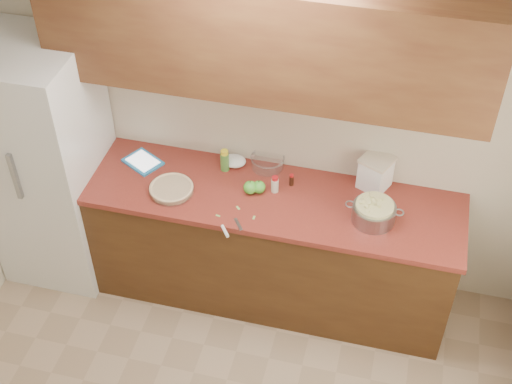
% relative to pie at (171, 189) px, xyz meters
% --- Properties ---
extents(room_shell, '(3.60, 3.60, 3.60)m').
position_rel_pie_xyz_m(room_shell, '(0.53, -1.36, 0.36)').
color(room_shell, tan).
rests_on(room_shell, ground).
extents(counter_run, '(2.64, 0.68, 0.92)m').
position_rel_pie_xyz_m(counter_run, '(0.53, 0.11, -0.48)').
color(counter_run, '#4C2E15').
rests_on(counter_run, ground).
extents(upper_cabinets, '(2.60, 0.34, 0.70)m').
position_rel_pie_xyz_m(upper_cabinets, '(0.53, 0.27, 1.01)').
color(upper_cabinets, brown).
rests_on(upper_cabinets, room_shell).
extents(fridge, '(0.70, 0.70, 1.80)m').
position_rel_pie_xyz_m(fridge, '(-0.91, 0.08, -0.04)').
color(fridge, silver).
rests_on(fridge, ground).
extents(pie, '(0.29, 0.29, 0.05)m').
position_rel_pie_xyz_m(pie, '(0.00, 0.00, 0.00)').
color(pie, silver).
rests_on(pie, counter_run).
extents(colander, '(0.36, 0.27, 0.13)m').
position_rel_pie_xyz_m(colander, '(1.28, 0.06, 0.04)').
color(colander, gray).
rests_on(colander, counter_run).
extents(flour_canister, '(0.24, 0.24, 0.23)m').
position_rel_pie_xyz_m(flour_canister, '(1.25, 0.37, 0.09)').
color(flour_canister, white).
rests_on(flour_canister, counter_run).
extents(tablet, '(0.30, 0.28, 0.02)m').
position_rel_pie_xyz_m(tablet, '(-0.28, 0.23, -0.02)').
color(tablet, '#2B8ED1').
rests_on(tablet, counter_run).
extents(paring_knife, '(0.14, 0.18, 0.02)m').
position_rel_pie_xyz_m(paring_knife, '(0.44, -0.25, -0.02)').
color(paring_knife, gray).
rests_on(paring_knife, counter_run).
extents(lemon_bottle, '(0.06, 0.06, 0.16)m').
position_rel_pie_xyz_m(lemon_bottle, '(0.27, 0.29, 0.05)').
color(lemon_bottle, '#4C8C38').
rests_on(lemon_bottle, counter_run).
extents(cinnamon_shaker, '(0.05, 0.05, 0.12)m').
position_rel_pie_xyz_m(cinnamon_shaker, '(0.64, 0.17, 0.03)').
color(cinnamon_shaker, beige).
rests_on(cinnamon_shaker, counter_run).
extents(vanilla_bottle, '(0.03, 0.03, 0.09)m').
position_rel_pie_xyz_m(vanilla_bottle, '(0.73, 0.25, 0.02)').
color(vanilla_bottle, black).
rests_on(vanilla_bottle, counter_run).
extents(mixing_bowl, '(0.23, 0.23, 0.08)m').
position_rel_pie_xyz_m(mixing_bowl, '(0.54, 0.39, 0.02)').
color(mixing_bowl, silver).
rests_on(mixing_bowl, counter_run).
extents(paper_towel, '(0.16, 0.13, 0.07)m').
position_rel_pie_xyz_m(paper_towel, '(0.32, 0.35, 0.01)').
color(paper_towel, white).
rests_on(paper_towel, counter_run).
extents(apple_left, '(0.09, 0.09, 0.10)m').
position_rel_pie_xyz_m(apple_left, '(0.49, 0.11, 0.02)').
color(apple_left, green).
rests_on(apple_left, counter_run).
extents(apple_center, '(0.09, 0.09, 0.10)m').
position_rel_pie_xyz_m(apple_center, '(0.54, 0.13, 0.02)').
color(apple_center, green).
rests_on(apple_center, counter_run).
extents(peel_a, '(0.03, 0.02, 0.00)m').
position_rel_pie_xyz_m(peel_a, '(0.35, -0.14, -0.02)').
color(peel_a, '#93C962').
rests_on(peel_a, counter_run).
extents(peel_b, '(0.03, 0.03, 0.00)m').
position_rel_pie_xyz_m(peel_b, '(0.45, -0.04, -0.02)').
color(peel_b, '#93C962').
rests_on(peel_b, counter_run).
extents(peel_c, '(0.01, 0.03, 0.00)m').
position_rel_pie_xyz_m(peel_c, '(0.57, -0.10, -0.02)').
color(peel_c, '#93C962').
rests_on(peel_c, counter_run).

